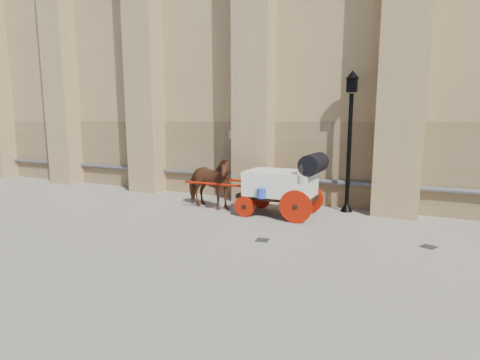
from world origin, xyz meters
The scene contains 6 objects.
ground centered at (0.00, 0.00, 0.00)m, with size 90.00×90.00×0.00m, color gray.
horse centered at (-1.97, 1.88, 0.91)m, with size 0.98×2.15×1.82m, color brown.
carriage centered at (0.80, 2.01, 1.10)m, with size 4.68×1.66×2.05m.
street_lamp centered at (2.50, 3.47, 2.48)m, with size 0.43×0.43×4.63m.
drain_grate_near centered at (1.10, -0.62, 0.01)m, with size 0.32×0.32×0.01m, color black.
drain_grate_far centered at (4.95, 0.64, 0.01)m, with size 0.32×0.32×0.01m, color black.
Camera 1 is at (4.57, -9.21, 3.04)m, focal length 28.00 mm.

